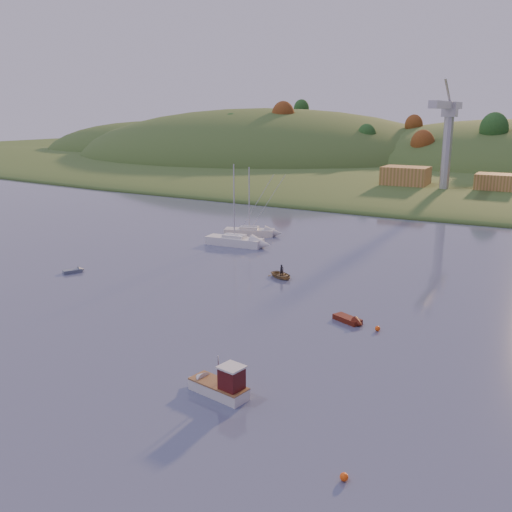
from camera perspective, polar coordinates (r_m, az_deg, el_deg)
The scene contains 20 objects.
ground at distance 40.75m, azimuth -24.04°, elevation -17.24°, with size 500.00×500.00×0.00m, color #38425B.
far_shore at distance 252.23m, azimuth 22.81°, elevation 8.48°, with size 620.00×220.00×1.50m, color #335020.
shore_slope at distance 188.11m, azimuth 20.35°, elevation 7.11°, with size 640.00×150.00×7.00m, color #335020.
hill_left_far at distance 302.17m, azimuth -9.71°, elevation 10.15°, with size 120.00×100.00×32.00m, color #335020.
hill_left at distance 250.80m, azimuth 0.82°, elevation 9.55°, with size 170.00×140.00×44.00m, color #335020.
hillside_trees at distance 207.78m, azimuth 21.26°, elevation 7.63°, with size 280.00×50.00×32.00m, color #19471A, non-canonical shape.
wharf at distance 145.04m, azimuth 19.52°, elevation 5.79°, with size 42.00×16.00×2.40m, color slate.
shed_west at distance 148.30m, azimuth 14.73°, elevation 7.71°, with size 11.00×8.00×4.80m, color olive.
shed_east at distance 145.50m, azimuth 22.88°, elevation 6.79°, with size 9.00×7.00×4.00m, color olive.
dock_crane at distance 140.79m, azimuth 18.57°, elevation 12.18°, with size 3.20×28.00×20.30m.
fishing_boat at distance 43.64m, azimuth -4.12°, elevation -12.59°, with size 5.79×2.70×3.55m.
sailboat_near at distance 89.78m, azimuth -2.17°, elevation 1.58°, with size 9.37×3.50×12.72m.
sailboat_far at distance 96.87m, azimuth -0.68°, elevation 2.50°, with size 8.71×5.23×11.60m.
canoe at distance 72.22m, azimuth 2.58°, elevation -1.92°, with size 2.60×3.64×0.75m, color olive.
paddler at distance 72.12m, azimuth 2.58°, elevation -1.64°, with size 0.55×0.36×1.50m, color black.
red_tender at distance 57.74m, azimuth 9.62°, elevation -6.45°, with size 3.76×2.57×1.22m.
grey_dinghy at distance 78.49m, azimuth -17.50°, elevation -1.38°, with size 2.25×2.95×1.05m.
buoy_0 at distance 35.18m, azimuth 8.80°, elevation -21.00°, with size 0.50×0.50×0.50m, color #F74F0D.
buoy_1 at distance 56.36m, azimuth 12.06°, elevation -7.10°, with size 0.50×0.50×0.50m, color #F74F0D.
buoy_2 at distance 98.09m, azimuth -1.58°, elevation 2.34°, with size 0.50×0.50×0.50m, color #F74F0D.
Camera 1 is at (29.23, -19.70, 20.44)m, focal length 40.00 mm.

